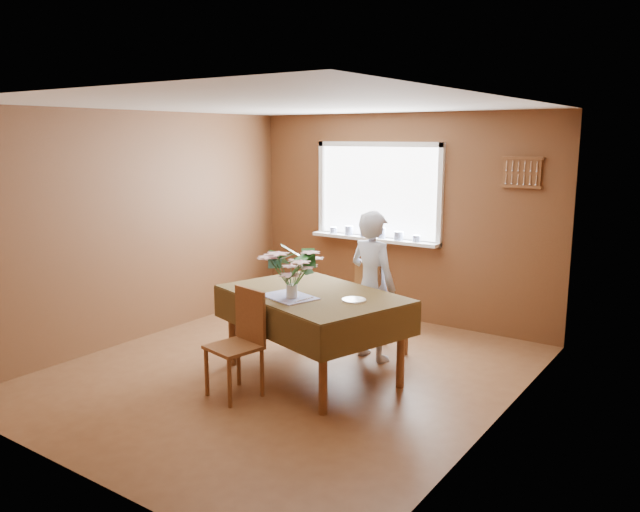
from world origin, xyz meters
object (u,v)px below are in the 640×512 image
Objects in this scene: flower_bouquet at (292,267)px; dining_table at (312,303)px; seated_woman at (373,286)px; chair_far at (376,304)px; chair_near at (241,338)px.

dining_table is at bearing 83.15° from flower_bouquet.
chair_far is at bearing -63.36° from seated_woman.
flower_bouquet is at bearing 102.94° from chair_far.
dining_table is 0.77m from seated_woman.
chair_near is at bearing 97.60° from chair_far.
chair_far reaches higher than chair_near.
seated_woman is at bearing 90.00° from dining_table.
seated_woman is (0.03, -0.12, 0.23)m from chair_far.
seated_woman is (0.49, 1.42, 0.25)m from chair_near.
flower_bouquet is at bearing -80.17° from dining_table.
chair_near is 0.76m from flower_bouquet.
seated_woman is (0.22, 0.73, 0.05)m from dining_table.
dining_table is 1.27× the size of seated_woman.
chair_far is at bearing 85.23° from chair_near.
flower_bouquet is (-0.03, -0.27, 0.38)m from dining_table.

